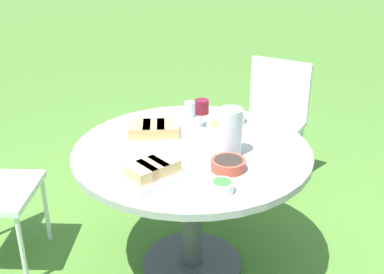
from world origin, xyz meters
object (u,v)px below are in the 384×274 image
at_px(dining_table, 192,170).
at_px(handbag, 193,148).
at_px(wine_glass, 202,108).
at_px(water_pitcher, 230,132).
at_px(chair_near_left, 272,114).

xyz_separation_m(dining_table, handbag, (-0.41, -1.17, -0.48)).
xyz_separation_m(wine_glass, handbag, (-0.28, -0.95, -0.72)).
distance_m(dining_table, water_pitcher, 0.31).
bearing_deg(water_pitcher, wine_glass, -87.15).
relative_size(dining_table, water_pitcher, 5.12).
bearing_deg(chair_near_left, dining_table, 40.83).
height_order(chair_near_left, handbag, chair_near_left).
distance_m(chair_near_left, water_pitcher, 1.17).
xyz_separation_m(chair_near_left, handbag, (0.45, -0.43, -0.40)).
relative_size(dining_table, handbag, 3.29).
xyz_separation_m(chair_near_left, water_pitcher, (0.71, 0.87, 0.33)).
xyz_separation_m(dining_table, chair_near_left, (-0.87, -0.75, -0.08)).
bearing_deg(chair_near_left, handbag, -43.27).
relative_size(dining_table, chair_near_left, 1.36).
height_order(dining_table, handbag, dining_table).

